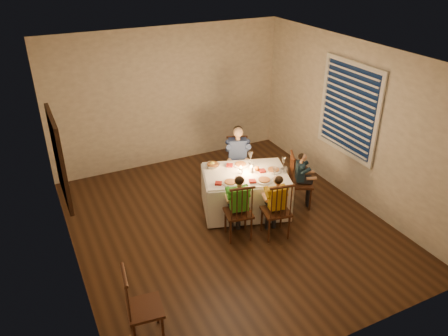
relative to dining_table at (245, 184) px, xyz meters
name	(u,v)px	position (x,y,z in m)	size (l,w,h in m)	color
ground	(228,225)	(-0.43, -0.25, -0.49)	(5.00, 5.00, 0.00)	black
wall_left	(63,184)	(-2.68, -0.25, 0.81)	(0.02, 5.00, 2.60)	silver
wall_right	(353,123)	(1.82, -0.25, 0.81)	(0.02, 5.00, 2.60)	silver
wall_back	(168,98)	(-0.43, 2.25, 0.81)	(4.50, 0.02, 2.60)	silver
ceiling	(229,56)	(-0.43, -0.25, 2.11)	(5.00, 5.00, 0.00)	white
dining_table	(245,184)	(0.00, 0.00, 0.00)	(1.55, 1.32, 0.66)	white
chair_adult	(237,188)	(0.22, 0.69, -0.49)	(0.38, 0.37, 0.93)	#3B1C10
chair_near_left	(238,236)	(-0.43, -0.59, -0.49)	(0.38, 0.37, 0.93)	#3B1C10
chair_near_right	(274,234)	(0.08, -0.79, -0.49)	(0.38, 0.37, 0.93)	#3B1C10
chair_end	(299,205)	(0.89, -0.26, -0.49)	(0.38, 0.37, 0.93)	#3B1C10
chair_extra	(148,336)	(-2.19, -1.78, -0.49)	(0.39, 0.37, 0.95)	#3B1C10
adult	(237,188)	(0.22, 0.69, -0.49)	(0.41, 0.37, 1.17)	navy
child_green	(238,236)	(-0.43, -0.59, -0.49)	(0.33, 0.30, 1.03)	green
child_yellow	(274,234)	(0.08, -0.79, -0.49)	(0.32, 0.29, 1.01)	gold
child_teal	(299,205)	(0.89, -0.26, -0.49)	(0.28, 0.26, 0.95)	#182D3D
setting_adult	(241,165)	(0.05, 0.26, 0.21)	(0.26, 0.26, 0.02)	white
setting_green	(230,183)	(-0.36, -0.19, 0.21)	(0.26, 0.26, 0.02)	white
setting_yellow	(264,181)	(0.13, -0.35, 0.21)	(0.26, 0.26, 0.02)	white
setting_teal	(273,170)	(0.43, -0.14, 0.21)	(0.26, 0.26, 0.02)	white
candle_left	(240,170)	(-0.08, 0.03, 0.25)	(0.06, 0.06, 0.10)	white
candle_right	(251,170)	(0.09, -0.03, 0.25)	(0.06, 0.06, 0.10)	white
squash	(212,164)	(-0.38, 0.41, 0.24)	(0.09, 0.09, 0.09)	#EAED3E
orange_fruit	(257,169)	(0.20, -0.02, 0.24)	(0.08, 0.08, 0.08)	orange
serving_bowl	(213,166)	(-0.38, 0.40, 0.23)	(0.23, 0.23, 0.06)	white
wall_mirror	(59,158)	(-2.65, 0.05, 1.01)	(0.06, 0.95, 1.15)	black
window_blinds	(348,109)	(1.78, -0.15, 1.01)	(0.07, 1.34, 1.54)	#0C1A33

